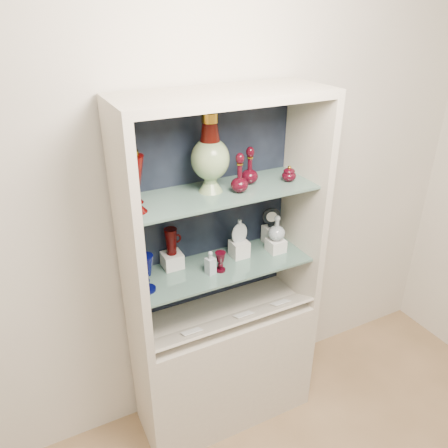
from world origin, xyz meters
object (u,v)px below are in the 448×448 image
ruby_goblet_small (221,262)px  ruby_pitcher (171,241)px  flat_flask (240,230)px  clear_square_bottle (210,262)px  pedestal_lamp_right (132,178)px  cobalt_goblet (146,273)px  clear_round_decanter (277,228)px  cameo_medallion (272,217)px  lidded_bowl (289,173)px  pedestal_lamp_left (133,182)px  ruby_decanter_b (250,164)px  ruby_goblet_tall (137,268)px  ruby_decanter_a (240,171)px  enamel_urn (210,153)px

ruby_goblet_small → ruby_pitcher: ruby_pitcher is taller
ruby_pitcher → flat_flask: 0.37m
clear_square_bottle → pedestal_lamp_right: bearing=163.0°
cobalt_goblet → clear_round_decanter: clear_round_decanter is taller
flat_flask → cameo_medallion: flat_flask is taller
lidded_bowl → cobalt_goblet: size_ratio=0.43×
pedestal_lamp_left → lidded_bowl: 0.80m
lidded_bowl → ruby_pitcher: lidded_bowl is taller
pedestal_lamp_left → ruby_decanter_b: size_ratio=1.36×
pedestal_lamp_right → ruby_goblet_tall: size_ratio=1.35×
ruby_goblet_small → clear_square_bottle: clear_square_bottle is taller
pedestal_lamp_left → ruby_goblet_tall: bearing=91.9°
flat_flask → cameo_medallion: size_ratio=1.12×
ruby_decanter_a → cobalt_goblet: ruby_decanter_a is taller
enamel_urn → ruby_goblet_small: (0.02, -0.07, -0.55)m
flat_flask → clear_square_bottle: bearing=-161.2°
cobalt_goblet → ruby_goblet_small: bearing=-0.6°
pedestal_lamp_right → lidded_bowl: bearing=-6.7°
lidded_bowl → clear_round_decanter: (-0.03, 0.03, -0.32)m
lidded_bowl → cameo_medallion: (-0.00, 0.13, -0.30)m
ruby_goblet_tall → ruby_pitcher: (0.20, 0.07, 0.06)m
clear_square_bottle → ruby_decanter_b: bearing=15.5°
ruby_pitcher → ruby_goblet_tall: bearing=-167.2°
ruby_decanter_b → cameo_medallion: 0.41m
pedestal_lamp_right → cameo_medallion: 0.86m
cameo_medallion → ruby_goblet_small: bearing=-135.3°
ruby_decanter_b → clear_round_decanter: ruby_decanter_b is taller
cobalt_goblet → ruby_goblet_small: 0.39m
ruby_goblet_small → flat_flask: (0.16, 0.09, 0.10)m
lidded_bowl → flat_flask: bearing=161.8°
pedestal_lamp_right → lidded_bowl: size_ratio=2.80×
pedestal_lamp_left → clear_square_bottle: pedestal_lamp_left is taller
ruby_goblet_small → pedestal_lamp_left: bearing=179.5°
ruby_decanter_a → flat_flask: (0.06, 0.09, -0.37)m
pedestal_lamp_left → ruby_pitcher: bearing=36.2°
enamel_urn → cobalt_goblet: bearing=-170.0°
lidded_bowl → ruby_pitcher: 0.69m
ruby_decanter_a → ruby_pitcher: ruby_decanter_a is taller
clear_round_decanter → ruby_decanter_a: bearing=-169.6°
pedestal_lamp_left → ruby_goblet_tall: 0.48m
pedestal_lamp_left → ruby_decanter_a: (0.50, -0.01, -0.03)m
ruby_decanter_b → cameo_medallion: bearing=20.1°
ruby_goblet_tall → ruby_decanter_a: bearing=-9.6°
clear_round_decanter → pedestal_lamp_left: bearing=-176.9°
ruby_pitcher → pedestal_lamp_left: bearing=-149.1°
pedestal_lamp_left → ruby_pitcher: 0.47m
enamel_urn → clear_square_bottle: 0.55m
flat_flask → clear_round_decanter: bearing=-15.3°
ruby_decanter_b → cobalt_goblet: 0.73m
ruby_goblet_small → clear_round_decanter: bearing=7.1°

